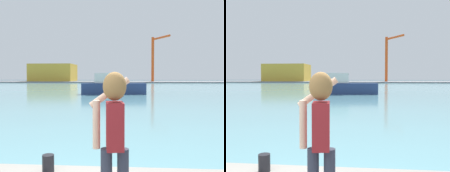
# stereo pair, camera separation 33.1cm
# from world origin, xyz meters

# --- Properties ---
(ground_plane) EXTENTS (220.00, 220.00, 0.00)m
(ground_plane) POSITION_xyz_m (0.00, 50.00, 0.00)
(ground_plane) COLOR #334751
(harbor_water) EXTENTS (140.00, 100.00, 0.02)m
(harbor_water) POSITION_xyz_m (0.00, 52.00, 0.01)
(harbor_water) COLOR #6BA8B2
(harbor_water) RESTS_ON ground_plane
(far_shore_dock) EXTENTS (140.00, 20.00, 0.44)m
(far_shore_dock) POSITION_xyz_m (0.00, 92.00, 0.22)
(far_shore_dock) COLOR gray
(far_shore_dock) RESTS_ON ground_plane
(person_photographer) EXTENTS (0.53, 0.55, 1.74)m
(person_photographer) POSITION_xyz_m (0.98, 0.36, 1.57)
(person_photographer) COLOR #2D3342
(person_photographer) RESTS_ON quay_promenade
(harbor_bollard) EXTENTS (0.21, 0.21, 0.31)m
(harbor_bollard) POSITION_xyz_m (-0.26, 1.64, 0.66)
(harbor_bollard) COLOR black
(harbor_bollard) RESTS_ON quay_promenade
(boat_moored) EXTENTS (8.04, 2.83, 2.60)m
(boat_moored) POSITION_xyz_m (-1.05, 28.19, 0.95)
(boat_moored) COLOR navy
(boat_moored) RESTS_ON harbor_water
(warehouse_left) EXTENTS (16.32, 12.11, 6.57)m
(warehouse_left) POSITION_xyz_m (-28.63, 92.64, 3.72)
(warehouse_left) COLOR gold
(warehouse_left) RESTS_ON far_shore_dock
(port_crane) EXTENTS (5.52, 9.22, 16.07)m
(port_crane) POSITION_xyz_m (9.92, 88.40, 10.13)
(port_crane) COLOR #D84C19
(port_crane) RESTS_ON far_shore_dock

